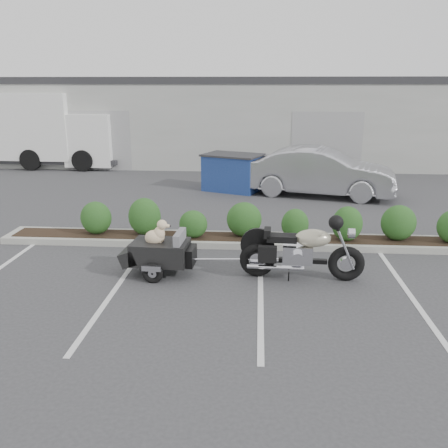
# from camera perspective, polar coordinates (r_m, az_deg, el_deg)

# --- Properties ---
(ground) EXTENTS (90.00, 90.00, 0.00)m
(ground) POSITION_cam_1_polar(r_m,az_deg,el_deg) (9.41, -2.96, -6.48)
(ground) COLOR #38383A
(ground) RESTS_ON ground
(planter_kerb) EXTENTS (12.00, 1.00, 0.15)m
(planter_kerb) POSITION_cam_1_polar(r_m,az_deg,el_deg) (11.38, 3.40, -1.98)
(planter_kerb) COLOR #9E9E93
(planter_kerb) RESTS_ON ground
(building) EXTENTS (26.00, 10.00, 4.00)m
(building) POSITION_cam_1_polar(r_m,az_deg,el_deg) (25.68, 1.72, 12.65)
(building) COLOR #9EA099
(building) RESTS_ON ground
(motorcycle) EXTENTS (2.43, 0.82, 1.39)m
(motorcycle) POSITION_cam_1_polar(r_m,az_deg,el_deg) (9.29, 9.29, -3.31)
(motorcycle) COLOR black
(motorcycle) RESTS_ON ground
(pet_trailer) EXTENTS (1.94, 1.08, 1.15)m
(pet_trailer) POSITION_cam_1_polar(r_m,az_deg,el_deg) (9.50, -7.74, -3.26)
(pet_trailer) COLOR black
(pet_trailer) RESTS_ON ground
(sedan) EXTENTS (5.23, 2.88, 1.63)m
(sedan) POSITION_cam_1_polar(r_m,az_deg,el_deg) (16.53, 11.51, 6.15)
(sedan) COLOR #B6B5BD
(sedan) RESTS_ON ground
(dumpster) EXTENTS (2.36, 2.01, 1.31)m
(dumpster) POSITION_cam_1_polar(r_m,az_deg,el_deg) (17.06, 1.03, 6.27)
(dumpster) COLOR navy
(dumpster) RESTS_ON ground
(delivery_truck) EXTENTS (7.33, 2.72, 3.33)m
(delivery_truck) POSITION_cam_1_polar(r_m,az_deg,el_deg) (23.74, -20.86, 10.34)
(delivery_truck) COLOR white
(delivery_truck) RESTS_ON ground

